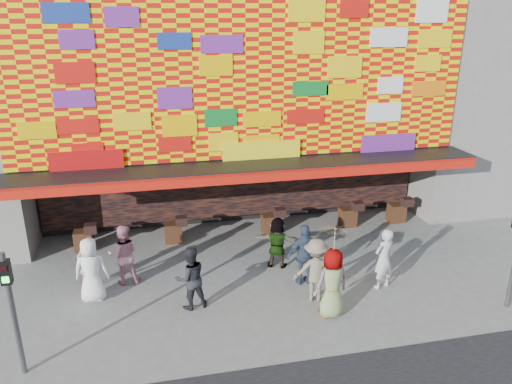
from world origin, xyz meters
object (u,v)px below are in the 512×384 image
(ped_b, at_px, (88,264))
(ped_f, at_px, (277,243))
(parasol, at_px, (335,243))
(ped_d, at_px, (316,270))
(ped_h, at_px, (384,259))
(ped_c, at_px, (190,278))
(signal_left, at_px, (11,301))
(ped_g, at_px, (332,283))
(ped_i, at_px, (124,255))
(ped_e, at_px, (305,255))
(ped_a, at_px, (91,270))

(ped_b, relative_size, ped_f, 0.93)
(parasol, bearing_deg, ped_d, 101.92)
(ped_h, bearing_deg, ped_c, -20.69)
(signal_left, distance_m, ped_c, 4.45)
(ped_c, xyz_separation_m, ped_h, (5.55, -0.15, 0.03))
(ped_g, height_order, ped_i, ped_g)
(signal_left, relative_size, parasol, 1.65)
(signal_left, xyz_separation_m, ped_e, (7.33, 2.41, -0.92))
(ped_a, height_order, ped_g, ped_g)
(ped_d, relative_size, ped_i, 1.00)
(ped_g, relative_size, ped_h, 1.04)
(signal_left, xyz_separation_m, ped_c, (3.93, 1.85, -0.97))
(signal_left, height_order, ped_c, signal_left)
(ped_c, xyz_separation_m, ped_g, (3.59, -1.18, 0.07))
(ped_g, bearing_deg, parasol, 180.00)
(ped_b, xyz_separation_m, ped_c, (2.81, -1.69, 0.12))
(ped_b, distance_m, parasol, 7.14)
(ped_g, xyz_separation_m, ped_h, (1.96, 1.03, -0.04))
(ped_b, bearing_deg, ped_i, -179.31)
(signal_left, height_order, ped_g, signal_left)
(ped_a, distance_m, parasol, 6.70)
(ped_i, bearing_deg, signal_left, 60.65)
(signal_left, bearing_deg, ped_i, 59.10)
(ped_f, bearing_deg, parasol, 127.02)
(ped_d, relative_size, ped_h, 1.00)
(ped_c, distance_m, ped_d, 3.43)
(ped_g, distance_m, parasol, 1.17)
(ped_c, bearing_deg, ped_i, -55.80)
(signal_left, distance_m, ped_g, 7.60)
(ped_d, height_order, ped_e, ped_e)
(ped_d, height_order, ped_i, ped_d)
(signal_left, distance_m, ped_f, 7.76)
(ped_a, bearing_deg, ped_h, 177.19)
(ped_i, bearing_deg, ped_c, 137.43)
(ped_f, xyz_separation_m, parasol, (0.71, -2.93, 1.31))
(ped_c, bearing_deg, ped_b, -42.74)
(ped_d, relative_size, parasol, 1.02)
(ped_g, bearing_deg, ped_f, -85.08)
(ped_b, distance_m, ped_c, 3.28)
(ped_b, relative_size, ped_e, 0.82)
(ped_h, bearing_deg, ped_a, -26.86)
(ped_a, height_order, ped_f, ped_a)
(ped_a, xyz_separation_m, ped_f, (5.51, 0.79, -0.11))
(ped_e, relative_size, ped_i, 1.02)
(ped_b, distance_m, ped_e, 6.31)
(ped_e, height_order, ped_i, ped_e)
(ped_c, distance_m, ped_g, 3.78)
(ped_a, xyz_separation_m, ped_e, (6.04, -0.40, 0.01))
(ped_b, height_order, ped_f, ped_f)
(ped_i, bearing_deg, ped_g, 153.06)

